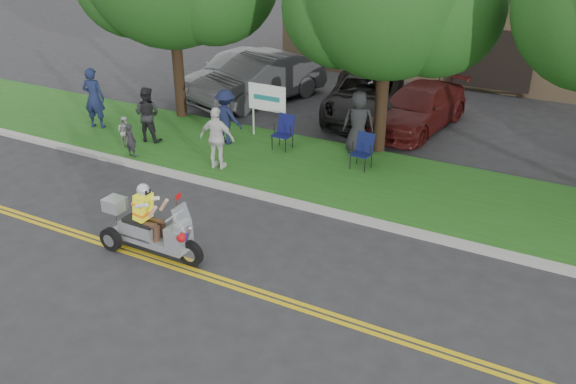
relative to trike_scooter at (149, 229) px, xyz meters
The scene contains 21 objects.
ground 1.86m from the trike_scooter, ahead, with size 120.00×120.00×0.00m, color #28282B.
centerline_near 1.86m from the trike_scooter, ahead, with size 60.00×0.10×0.01m, color gold.
centerline_far 1.84m from the trike_scooter, ahead, with size 60.00×0.10×0.01m, color gold.
curb 3.82m from the trike_scooter, 62.41° to the left, with size 60.00×0.25×0.12m, color #A8A89E.
grass_verge 5.80m from the trike_scooter, 72.34° to the left, with size 60.00×4.00×0.10m, color #225215.
commercial_building 19.70m from the trike_scooter, 78.99° to the left, with size 18.00×8.20×4.00m.
business_sign 7.03m from the trike_scooter, 99.44° to the left, with size 1.25×0.06×1.75m.
trike_scooter is the anchor object (origin of this frame).
lawn_chair_a 6.55m from the trike_scooter, 69.35° to the left, with size 0.54×0.56×0.96m.
lawn_chair_b 6.37m from the trike_scooter, 92.37° to the left, with size 0.54×0.56×0.99m.
spectator_adult_left 8.19m from the trike_scooter, 141.70° to the left, with size 0.71×0.46×1.93m, color #171F40.
spectator_adult_mid 6.46m from the trike_scooter, 130.13° to the left, with size 0.81×0.63×1.66m, color black.
spectator_adult_right 4.38m from the trike_scooter, 105.13° to the left, with size 1.00×0.42×1.71m, color silver.
spectator_chair_a 6.21m from the trike_scooter, 108.51° to the left, with size 1.06×0.61×1.64m, color #141938.
spectator_chair_b 7.31m from the trike_scooter, 76.07° to the left, with size 0.89×0.58×1.81m, color black.
child_left 5.28m from the trike_scooter, 135.49° to the left, with size 0.36×0.23×0.98m, color black.
child_right 6.15m from the trike_scooter, 136.55° to the left, with size 0.45×0.35×0.93m, color beige.
parked_car_far_left 11.93m from the trike_scooter, 114.14° to the left, with size 1.95×4.84×1.65m, color #B1B3B8.
parked_car_left 10.67m from the trike_scooter, 108.35° to the left, with size 1.84×5.27×1.74m, color #313234.
parked_car_mid 10.47m from the trike_scooter, 86.79° to the left, with size 2.37×5.13×1.43m, color black.
parked_car_right 10.47m from the trike_scooter, 75.88° to the left, with size 1.91×4.71×1.37m, color #44110F.
Camera 1 is at (6.07, -8.66, 6.81)m, focal length 38.00 mm.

